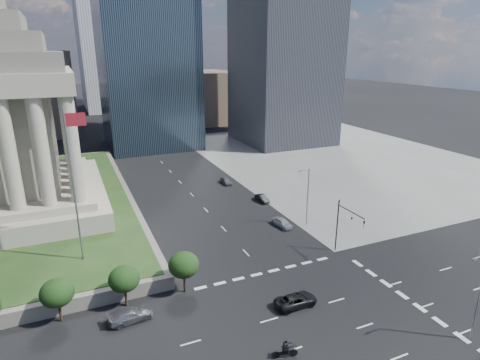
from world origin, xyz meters
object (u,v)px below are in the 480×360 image
traffic_signal_ne (346,222)px  suv_grey (131,315)px  flagpole (74,178)px  parked_sedan_far (226,181)px  pickup_truck (296,300)px  parked_sedan_near (283,223)px  street_lamp_north (307,193)px  parked_sedan_mid (262,198)px  motorcycle_lead (285,349)px  street_lamp_south (479,292)px

traffic_signal_ne → suv_grey: bearing=-174.9°
flagpole → parked_sedan_far: size_ratio=4.95×
flagpole → pickup_truck: (21.90, -17.88, -12.40)m
pickup_truck → parked_sedan_near: (9.29, 19.72, 0.02)m
suv_grey → street_lamp_north: bearing=-72.5°
parked_sedan_mid → motorcycle_lead: size_ratio=1.51×
flagpole → parked_sedan_mid: flagpole is taller
flagpole → street_lamp_north: (35.16, 1.00, -7.45)m
traffic_signal_ne → motorcycle_lead: size_ratio=3.08×
traffic_signal_ne → motorcycle_lead: (-17.73, -14.25, -4.28)m
motorcycle_lead → traffic_signal_ne: bearing=52.6°
flagpole → parked_sedan_near: flagpole is taller
parked_sedan_far → pickup_truck: bearing=-102.9°
parked_sedan_far → suv_grey: bearing=-125.8°
traffic_signal_ne → street_lamp_north: 11.34m
traffic_signal_ne → street_lamp_north: size_ratio=0.80×
suv_grey → parked_sedan_far: size_ratio=1.22×
traffic_signal_ne → pickup_truck: traffic_signal_ne is taller
street_lamp_south → parked_sedan_far: (-4.33, 56.73, -4.97)m
flagpole → motorcycle_lead: flagpole is taller
parked_sedan_far → motorcycle_lead: motorcycle_lead is taller
pickup_truck → parked_sedan_mid: (11.43, 31.61, -0.07)m
street_lamp_south → street_lamp_north: 31.00m
flagpole → motorcycle_lead: bearing=-55.9°
parked_sedan_near → motorcycle_lead: 30.15m
pickup_truck → street_lamp_south: bearing=-133.9°
street_lamp_south → parked_sedan_near: (-3.97, 31.84, -4.93)m
flagpole → suv_grey: 18.38m
pickup_truck → suv_grey: same height
traffic_signal_ne → motorcycle_lead: bearing=-141.2°
parked_sedan_near → parked_sedan_mid: parked_sedan_near is taller
traffic_signal_ne → parked_sedan_far: traffic_signal_ne is taller
traffic_signal_ne → flagpole: bearing=163.3°
street_lamp_south → parked_sedan_far: bearing=94.4°
flagpole → traffic_signal_ne: bearing=-16.7°
pickup_truck → parked_sedan_mid: bearing=-21.4°
traffic_signal_ne → parked_sedan_mid: size_ratio=2.04×
pickup_truck → parked_sedan_near: bearing=-26.7°
parked_sedan_near → parked_sedan_far: 24.88m
parked_sedan_near → pickup_truck: bearing=-121.7°
street_lamp_north → parked_sedan_near: 6.38m
street_lamp_south → parked_sedan_mid: 44.06m
street_lamp_north → suv_grey: 34.64m
street_lamp_south → suv_grey: bearing=151.5°
street_lamp_south → suv_grey: 35.95m
flagpole → street_lamp_north: size_ratio=2.00×
suv_grey → flagpole: bearing=9.9°
suv_grey → motorcycle_lead: (12.74, -11.55, 0.26)m
street_lamp_north → motorcycle_lead: size_ratio=3.85×
flagpole → pickup_truck: size_ratio=3.90×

